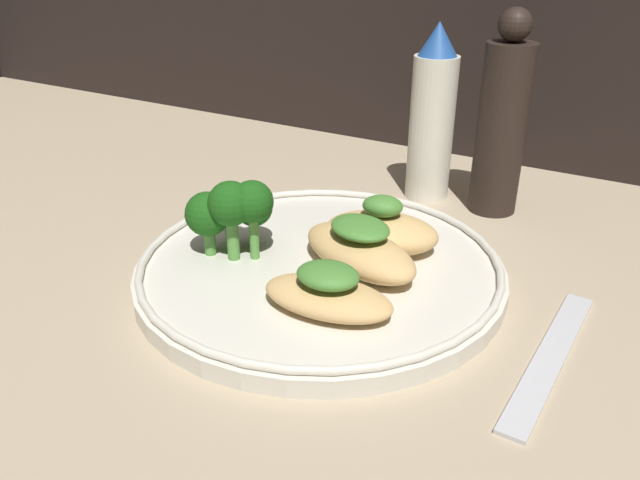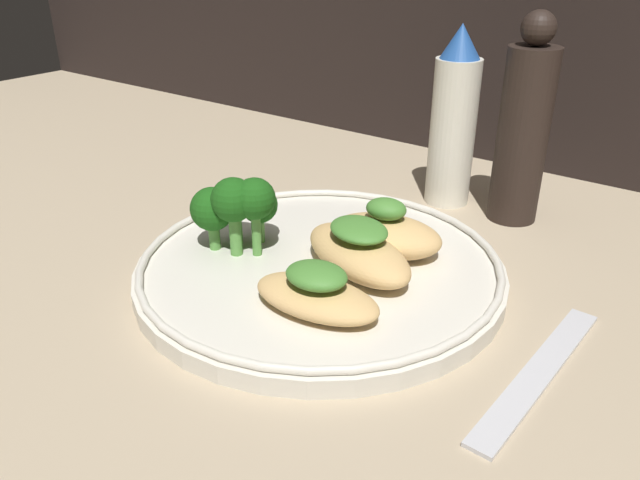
# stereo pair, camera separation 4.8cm
# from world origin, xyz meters

# --- Properties ---
(ground_plane) EXTENTS (1.80, 1.80, 0.01)m
(ground_plane) POSITION_xyz_m (0.00, 0.00, -0.01)
(ground_plane) COLOR tan
(plate) EXTENTS (0.29, 0.29, 0.02)m
(plate) POSITION_xyz_m (0.00, 0.00, 0.01)
(plate) COLOR silver
(plate) RESTS_ON ground_plane
(grilled_meat_front) EXTENTS (0.10, 0.06, 0.04)m
(grilled_meat_front) POSITION_xyz_m (0.04, -0.06, 0.03)
(grilled_meat_front) COLOR tan
(grilled_meat_front) RESTS_ON plate
(grilled_meat_middle) EXTENTS (0.12, 0.09, 0.04)m
(grilled_meat_middle) POSITION_xyz_m (0.03, 0.01, 0.03)
(grilled_meat_middle) COLOR tan
(grilled_meat_middle) RESTS_ON plate
(grilled_meat_back) EXTENTS (0.10, 0.08, 0.05)m
(grilled_meat_back) POSITION_xyz_m (0.03, 0.05, 0.03)
(grilled_meat_back) COLOR tan
(grilled_meat_back) RESTS_ON plate
(broccoli_bunch) EXTENTS (0.07, 0.07, 0.07)m
(broccoli_bunch) POSITION_xyz_m (-0.07, -0.02, 0.05)
(broccoli_bunch) COLOR #569942
(broccoli_bunch) RESTS_ON plate
(sauce_bottle) EXTENTS (0.04, 0.04, 0.17)m
(sauce_bottle) POSITION_xyz_m (0.01, 0.20, 0.08)
(sauce_bottle) COLOR silver
(sauce_bottle) RESTS_ON ground_plane
(pepper_grinder) EXTENTS (0.05, 0.05, 0.19)m
(pepper_grinder) POSITION_xyz_m (0.08, 0.20, 0.09)
(pepper_grinder) COLOR black
(pepper_grinder) RESTS_ON ground_plane
(fork) EXTENTS (0.03, 0.17, 0.01)m
(fork) POSITION_xyz_m (0.18, -0.02, 0.00)
(fork) COLOR silver
(fork) RESTS_ON ground_plane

